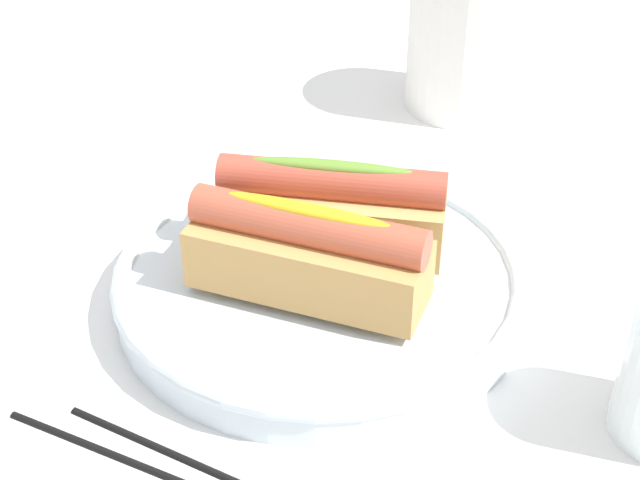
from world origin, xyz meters
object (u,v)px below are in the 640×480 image
(chopstick_far, at_px, (172,476))
(paper_towel_roll, at_px, (469,38))
(serving_bowl, at_px, (320,282))
(hotdog_back, at_px, (331,208))
(hotdog_front, at_px, (308,253))
(chopstick_near, at_px, (231,478))

(chopstick_far, bearing_deg, paper_towel_roll, 91.10)
(serving_bowl, height_order, hotdog_back, hotdog_back)
(serving_bowl, bearing_deg, paper_towel_roll, 89.65)
(paper_towel_roll, distance_m, chopstick_far, 0.51)
(serving_bowl, xyz_separation_m, hotdog_front, (0.00, -0.03, 0.04))
(chopstick_far, bearing_deg, chopstick_near, 24.27)
(chopstick_near, height_order, chopstick_far, same)
(serving_bowl, xyz_separation_m, hotdog_back, (-0.00, 0.03, 0.04))
(hotdog_back, xyz_separation_m, chopstick_far, (-0.01, -0.20, -0.06))
(hotdog_front, bearing_deg, chopstick_near, -83.22)
(paper_towel_roll, xyz_separation_m, chopstick_near, (0.02, -0.49, -0.06))
(chopstick_far, bearing_deg, hotdog_front, 87.18)
(hotdog_front, relative_size, chopstick_near, 0.69)
(hotdog_front, distance_m, paper_towel_roll, 0.35)
(serving_bowl, height_order, chopstick_far, serving_bowl)
(chopstick_near, relative_size, chopstick_far, 1.00)
(serving_bowl, bearing_deg, hotdog_back, 97.85)
(hotdog_back, height_order, chopstick_far, hotdog_back)
(hotdog_back, relative_size, chopstick_near, 0.72)
(hotdog_front, xyz_separation_m, chopstick_far, (-0.01, -0.15, -0.06))
(chopstick_near, bearing_deg, hotdog_front, 101.91)
(chopstick_far, bearing_deg, serving_bowl, 89.21)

